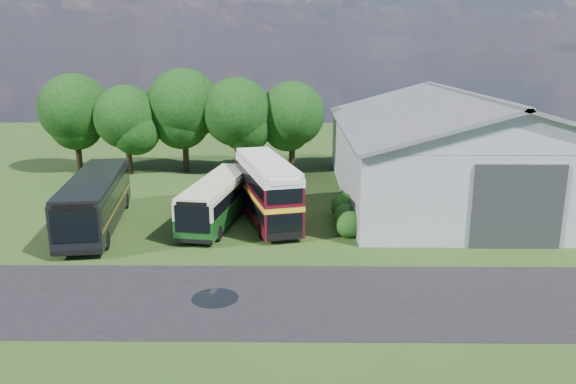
{
  "coord_description": "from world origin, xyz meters",
  "views": [
    {
      "loc": [
        2.16,
        -27.06,
        11.36
      ],
      "look_at": [
        1.8,
        8.0,
        2.31
      ],
      "focal_mm": 35.0,
      "sensor_mm": 36.0,
      "label": 1
    }
  ],
  "objects_px": {
    "bus_dark_single": "(95,201)",
    "storage_shed": "(460,143)",
    "bus_maroon_double": "(267,191)",
    "bus_green_single": "(218,199)"
  },
  "relations": [
    {
      "from": "storage_shed",
      "to": "bus_green_single",
      "type": "distance_m",
      "value": 19.4
    },
    {
      "from": "storage_shed",
      "to": "bus_maroon_double",
      "type": "height_order",
      "value": "storage_shed"
    },
    {
      "from": "storage_shed",
      "to": "bus_green_single",
      "type": "xyz_separation_m",
      "value": [
        -17.88,
        -7.04,
        -2.62
      ]
    },
    {
      "from": "storage_shed",
      "to": "bus_dark_single",
      "type": "height_order",
      "value": "storage_shed"
    },
    {
      "from": "bus_dark_single",
      "to": "bus_green_single",
      "type": "bearing_deg",
      "value": 0.7
    },
    {
      "from": "storage_shed",
      "to": "bus_maroon_double",
      "type": "distance_m",
      "value": 16.3
    },
    {
      "from": "bus_maroon_double",
      "to": "bus_dark_single",
      "type": "height_order",
      "value": "bus_maroon_double"
    },
    {
      "from": "bus_maroon_double",
      "to": "bus_dark_single",
      "type": "distance_m",
      "value": 11.09
    },
    {
      "from": "storage_shed",
      "to": "bus_green_single",
      "type": "relative_size",
      "value": 2.3
    },
    {
      "from": "bus_dark_single",
      "to": "storage_shed",
      "type": "bearing_deg",
      "value": 9.19
    }
  ]
}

